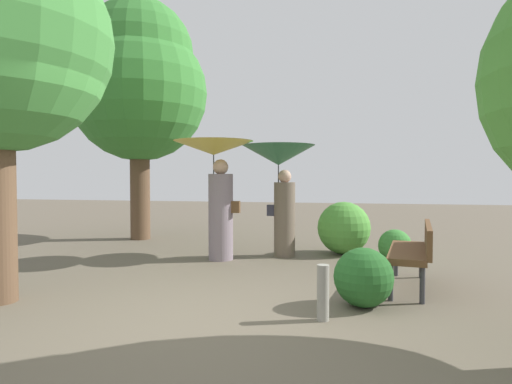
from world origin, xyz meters
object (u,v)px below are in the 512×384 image
(person_left, at_px, (216,173))
(path_marker_post, at_px, (323,293))
(person_right, at_px, (280,171))
(tree_near_left, at_px, (139,81))
(park_bench, at_px, (415,249))

(person_left, height_order, path_marker_post, person_left)
(person_right, distance_m, tree_near_left, 4.28)
(person_right, height_order, park_bench, person_right)
(tree_near_left, bearing_deg, park_bench, -31.44)
(park_bench, bearing_deg, path_marker_post, -27.44)
(person_left, xyz_separation_m, path_marker_post, (1.96, -2.83, -1.21))
(person_left, xyz_separation_m, person_right, (1.02, 0.54, 0.05))
(person_right, bearing_deg, path_marker_post, -161.39)
(person_right, xyz_separation_m, tree_near_left, (-3.46, 1.45, 2.06))
(path_marker_post, bearing_deg, park_bench, 53.79)
(person_left, bearing_deg, path_marker_post, -142.26)
(person_right, distance_m, park_bench, 2.96)
(park_bench, relative_size, tree_near_left, 0.29)
(person_right, relative_size, park_bench, 1.28)
(person_right, relative_size, path_marker_post, 3.59)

